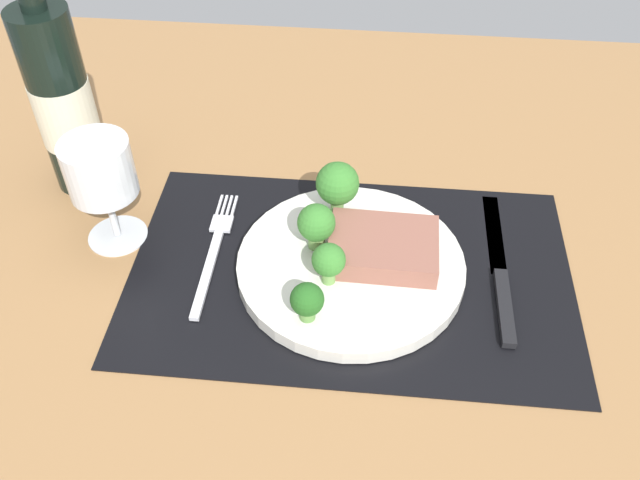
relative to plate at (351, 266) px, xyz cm
name	(u,v)px	position (x,y,z in cm)	size (l,w,h in cm)	color
ground_plane	(350,282)	(0.00, 0.00, -2.60)	(140.00, 110.00, 3.00)	#996D42
placemat	(350,272)	(0.00, 0.00, -0.95)	(47.82, 30.28, 0.30)	black
plate	(351,266)	(0.00, 0.00, 0.00)	(24.54, 24.54, 1.60)	silver
steak	(383,247)	(3.33, 1.15, 2.04)	(11.60, 8.73, 2.47)	#8C5647
broccoli_back_left	(329,261)	(-2.15, -3.10, 3.75)	(3.51, 3.51, 4.87)	#6B994C
broccoli_near_fork	(338,184)	(-2.11, 7.67, 4.91)	(4.88, 4.88, 6.68)	#6B994C
broccoli_front_edge	(307,300)	(-3.80, -8.15, 3.33)	(3.38, 3.38, 4.38)	#5B8942
broccoli_center	(316,224)	(-3.90, 1.90, 4.08)	(4.11, 4.11, 5.53)	#6B994C
fork	(214,250)	(-15.36, 1.42, -0.55)	(2.40, 19.20, 0.50)	silver
knife	(501,276)	(16.12, 0.53, -0.50)	(1.80, 23.00, 0.80)	black
wine_bottle	(62,100)	(-34.06, 12.80, 10.53)	(6.81, 6.81, 30.69)	black
wine_glass	(101,175)	(-26.96, 3.15, 7.97)	(7.36, 7.36, 13.09)	silver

